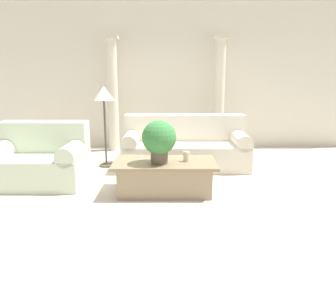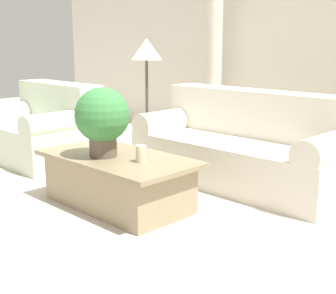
{
  "view_description": "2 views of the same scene",
  "coord_description": "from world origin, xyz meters",
  "px_view_note": "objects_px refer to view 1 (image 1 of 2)",
  "views": [
    {
      "loc": [
        0.17,
        -4.76,
        1.62
      ],
      "look_at": [
        0.16,
        -0.04,
        0.59
      ],
      "focal_mm": 35.0,
      "sensor_mm": 36.0,
      "label": 1
    },
    {
      "loc": [
        3.17,
        -2.82,
        1.41
      ],
      "look_at": [
        0.24,
        0.17,
        0.46
      ],
      "focal_mm": 50.0,
      "sensor_mm": 36.0,
      "label": 2
    }
  ],
  "objects_px": {
    "loveseat": "(41,159)",
    "potted_plant": "(160,139)",
    "coffee_table": "(165,176)",
    "sofa_long": "(186,147)",
    "floor_lamp": "(105,99)"
  },
  "relations": [
    {
      "from": "loveseat",
      "to": "potted_plant",
      "type": "bearing_deg",
      "value": -15.78
    },
    {
      "from": "coffee_table",
      "to": "loveseat",
      "type": "bearing_deg",
      "value": 167.42
    },
    {
      "from": "sofa_long",
      "to": "potted_plant",
      "type": "distance_m",
      "value": 1.57
    },
    {
      "from": "sofa_long",
      "to": "coffee_table",
      "type": "bearing_deg",
      "value": -104.63
    },
    {
      "from": "sofa_long",
      "to": "loveseat",
      "type": "xyz_separation_m",
      "value": [
        -2.27,
        -0.94,
        0.01
      ]
    },
    {
      "from": "coffee_table",
      "to": "potted_plant",
      "type": "bearing_deg",
      "value": -128.42
    },
    {
      "from": "loveseat",
      "to": "potted_plant",
      "type": "relative_size",
      "value": 2.3
    },
    {
      "from": "coffee_table",
      "to": "floor_lamp",
      "type": "distance_m",
      "value": 2.0
    },
    {
      "from": "coffee_table",
      "to": "sofa_long",
      "type": "bearing_deg",
      "value": 75.37
    },
    {
      "from": "sofa_long",
      "to": "loveseat",
      "type": "relative_size",
      "value": 1.62
    },
    {
      "from": "potted_plant",
      "to": "coffee_table",
      "type": "bearing_deg",
      "value": 51.58
    },
    {
      "from": "potted_plant",
      "to": "floor_lamp",
      "type": "bearing_deg",
      "value": 124.74
    },
    {
      "from": "floor_lamp",
      "to": "coffee_table",
      "type": "bearing_deg",
      "value": -51.51
    },
    {
      "from": "loveseat",
      "to": "floor_lamp",
      "type": "distance_m",
      "value": 1.51
    },
    {
      "from": "potted_plant",
      "to": "floor_lamp",
      "type": "height_order",
      "value": "floor_lamp"
    }
  ]
}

